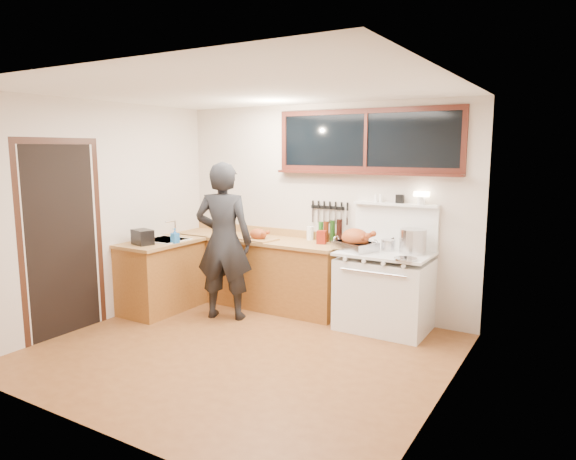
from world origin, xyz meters
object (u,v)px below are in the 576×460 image
Objects in this scene: roast_turkey at (355,241)px; vintage_stove at (385,289)px; man at (224,241)px; cutting_board at (258,236)px.

vintage_stove is at bearing 14.05° from roast_turkey.
man is at bearing -159.98° from roast_turkey.
man reaches higher than vintage_stove.
man is (-1.81, -0.62, 0.49)m from vintage_stove.
roast_turkey is (-0.34, -0.08, 0.54)m from vintage_stove.
vintage_stove is 1.74m from cutting_board.
vintage_stove reaches higher than roast_turkey.
cutting_board is at bearing -179.24° from roast_turkey.
cutting_board is (0.15, 0.52, 0.00)m from man.
roast_turkey is (1.33, 0.02, 0.05)m from cutting_board.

